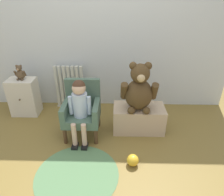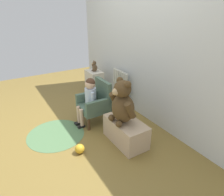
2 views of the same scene
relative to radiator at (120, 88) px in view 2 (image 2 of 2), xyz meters
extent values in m
plane|color=olive|center=(0.40, -1.14, -0.32)|extent=(6.00, 6.00, 0.00)
cube|color=silver|center=(0.40, 0.12, 0.88)|extent=(3.80, 0.05, 2.40)
cylinder|color=beige|center=(-0.19, 0.00, 0.01)|extent=(0.05, 0.05, 0.63)
cylinder|color=beige|center=(-0.12, 0.00, 0.01)|extent=(0.05, 0.05, 0.63)
cylinder|color=beige|center=(-0.06, 0.00, 0.01)|extent=(0.05, 0.05, 0.63)
cylinder|color=beige|center=(0.00, 0.00, 0.01)|extent=(0.05, 0.05, 0.63)
cylinder|color=beige|center=(0.06, 0.00, 0.01)|extent=(0.05, 0.05, 0.63)
cylinder|color=beige|center=(0.12, 0.00, 0.01)|extent=(0.05, 0.05, 0.63)
cylinder|color=beige|center=(0.19, 0.00, 0.01)|extent=(0.05, 0.05, 0.63)
cube|color=beige|center=(0.00, 0.00, -0.31)|extent=(0.43, 0.05, 0.02)
cube|color=beige|center=(-0.60, -0.21, -0.06)|extent=(0.37, 0.25, 0.53)
sphere|color=#4C3823|center=(-0.60, -0.35, -0.03)|extent=(0.02, 0.02, 0.02)
cube|color=#496351|center=(0.29, -0.68, -0.07)|extent=(0.42, 0.41, 0.10)
cube|color=#496351|center=(0.29, -0.51, 0.16)|extent=(0.42, 0.06, 0.36)
cube|color=#496351|center=(0.11, -0.68, 0.05)|extent=(0.06, 0.41, 0.14)
cube|color=#496351|center=(0.47, -0.68, 0.05)|extent=(0.06, 0.41, 0.14)
cylinder|color=#4C331E|center=(0.11, -0.86, -0.22)|extent=(0.04, 0.04, 0.20)
cylinder|color=#4C331E|center=(0.46, -0.86, -0.22)|extent=(0.04, 0.04, 0.20)
cylinder|color=#4C331E|center=(0.11, -0.51, -0.22)|extent=(0.04, 0.04, 0.20)
cylinder|color=#4C331E|center=(0.46, -0.51, -0.22)|extent=(0.04, 0.04, 0.20)
cylinder|color=silver|center=(0.29, -0.72, 0.12)|extent=(0.17, 0.17, 0.28)
sphere|color=#D8AD8E|center=(0.29, -0.72, 0.32)|extent=(0.15, 0.15, 0.15)
sphere|color=#472D1E|center=(0.29, -0.72, 0.34)|extent=(0.14, 0.14, 0.14)
cylinder|color=#D8AD8E|center=(0.23, -0.91, -0.16)|extent=(0.06, 0.06, 0.27)
cube|color=black|center=(0.23, -0.93, -0.31)|extent=(0.07, 0.11, 0.03)
cylinder|color=#D8AD8E|center=(0.34, -0.91, -0.16)|extent=(0.06, 0.06, 0.27)
cube|color=black|center=(0.34, -0.93, -0.31)|extent=(0.07, 0.11, 0.03)
cylinder|color=silver|center=(0.18, -0.74, 0.12)|extent=(0.04, 0.04, 0.22)
cylinder|color=silver|center=(0.39, -0.74, 0.12)|extent=(0.04, 0.04, 0.22)
cube|color=tan|center=(0.97, -0.56, -0.16)|extent=(0.63, 0.34, 0.32)
ellipsoid|color=#4B361D|center=(0.95, -0.59, 0.19)|extent=(0.32, 0.27, 0.38)
sphere|color=#4B361D|center=(0.95, -0.61, 0.45)|extent=(0.22, 0.22, 0.22)
sphere|color=tan|center=(0.95, -0.71, 0.44)|extent=(0.09, 0.09, 0.09)
sphere|color=#4B361D|center=(0.87, -0.59, 0.54)|extent=(0.09, 0.09, 0.09)
sphere|color=#4B361D|center=(1.03, -0.59, 0.54)|extent=(0.09, 0.09, 0.09)
cylinder|color=#4B361D|center=(0.78, -0.61, 0.24)|extent=(0.08, 0.16, 0.23)
cylinder|color=#4B361D|center=(1.12, -0.61, 0.24)|extent=(0.08, 0.16, 0.23)
sphere|color=#4B361D|center=(0.87, -0.71, 0.04)|extent=(0.09, 0.09, 0.09)
sphere|color=#4B361D|center=(1.04, -0.71, 0.04)|extent=(0.09, 0.09, 0.09)
ellipsoid|color=brown|center=(-0.59, -0.20, 0.27)|extent=(0.11, 0.10, 0.13)
sphere|color=brown|center=(-0.59, -0.21, 0.36)|extent=(0.08, 0.08, 0.08)
sphere|color=tan|center=(-0.59, -0.24, 0.36)|extent=(0.03, 0.03, 0.03)
sphere|color=brown|center=(-0.62, -0.20, 0.39)|extent=(0.03, 0.03, 0.03)
sphere|color=brown|center=(-0.56, -0.20, 0.39)|extent=(0.03, 0.03, 0.03)
cylinder|color=brown|center=(-0.65, -0.21, 0.29)|extent=(0.03, 0.06, 0.08)
cylinder|color=brown|center=(-0.53, -0.21, 0.29)|extent=(0.03, 0.06, 0.08)
sphere|color=brown|center=(-0.62, -0.24, 0.22)|extent=(0.03, 0.03, 0.03)
sphere|color=brown|center=(-0.56, -0.24, 0.22)|extent=(0.03, 0.03, 0.03)
cylinder|color=#53794D|center=(0.32, -1.32, -0.32)|extent=(0.81, 0.81, 0.01)
sphere|color=gold|center=(0.87, -1.18, -0.26)|extent=(0.12, 0.12, 0.12)
camera|label=1|loc=(0.70, -2.67, 1.22)|focal=32.00mm
camera|label=2|loc=(2.78, -1.87, 1.37)|focal=32.00mm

